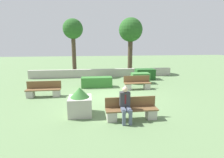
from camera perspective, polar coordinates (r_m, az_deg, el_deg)
name	(u,v)px	position (r m, az deg, el deg)	size (l,w,h in m)	color
ground_plane	(111,97)	(9.51, -0.44, -5.95)	(60.00, 60.00, 0.00)	#607F51
perimeter_wall	(103,73)	(15.01, -3.11, 1.97)	(12.12, 0.30, 0.68)	#ADA89E
bench_front	(131,111)	(6.86, 6.35, -10.33)	(2.00, 0.49, 0.83)	brown
bench_left_side	(137,84)	(11.19, 8.26, -1.71)	(1.69, 0.48, 0.83)	brown
bench_right_side	(44,91)	(10.23, -21.42, -3.67)	(1.83, 0.48, 0.83)	brown
person_seated_man	(125,103)	(6.54, 4.41, -7.79)	(0.38, 0.63, 1.30)	#515B70
hedge_block_near_left	(140,78)	(12.82, 9.22, 0.29)	(1.27, 0.74, 0.76)	#3D7A38
hedge_block_near_right	(97,82)	(11.60, -5.01, -1.01)	(2.01, 0.67, 0.67)	#33702D
hedge_block_mid_left	(145,74)	(14.28, 10.69, 1.59)	(1.50, 0.88, 0.84)	#235623
planter_corner_left	(80,102)	(7.25, -10.37, -7.52)	(0.93, 0.93, 1.15)	#ADA89E
tree_leftmost	(73,31)	(15.87, -12.64, 15.04)	(1.72, 1.72, 4.92)	#473828
tree_center_left	(131,31)	(16.97, 6.09, 15.26)	(2.21, 2.21, 5.18)	#473828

